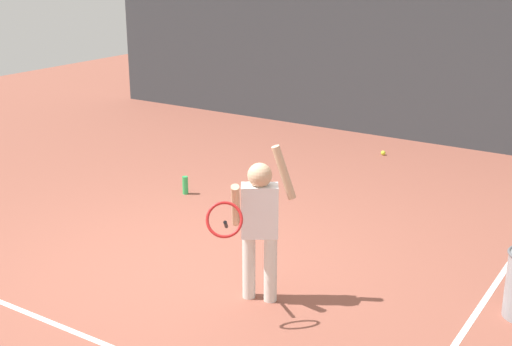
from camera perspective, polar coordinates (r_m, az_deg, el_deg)
name	(u,v)px	position (r m, az deg, el deg)	size (l,w,h in m)	color
ground_plane	(184,264)	(6.56, -6.00, -7.54)	(20.00, 20.00, 0.00)	brown
court_line_baseline	(71,330)	(5.66, -15.16, -12.52)	(9.00, 0.05, 0.00)	white
court_line_sideline	(490,292)	(6.36, 18.91, -9.33)	(0.05, 9.00, 0.00)	white
back_fence_windscreen	(405,48)	(10.79, 12.30, 10.12)	(11.29, 0.08, 2.82)	#383D42
fence_post_0	(136,23)	(13.74, -9.99, 12.19)	(0.09, 0.09, 2.97)	slate
fence_post_1	(255,32)	(12.06, -0.09, 11.68)	(0.09, 0.09, 2.97)	slate
fence_post_2	(407,43)	(10.83, 12.44, 10.55)	(0.09, 0.09, 2.97)	slate
tennis_player	(258,220)	(5.60, 0.19, -3.92)	(0.49, 0.83, 1.35)	silver
water_bottle	(185,185)	(8.35, -5.90, -1.02)	(0.07, 0.07, 0.22)	green
tennis_ball_1	(383,153)	(10.07, 10.54, 1.65)	(0.07, 0.07, 0.07)	#CCE033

